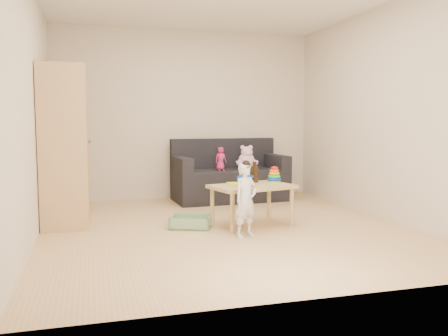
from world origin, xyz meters
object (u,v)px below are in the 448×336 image
object	(u,v)px
play_table	(252,206)
wardrobe	(65,146)
toddler	(246,201)
sofa	(230,185)

from	to	relation	value
play_table	wardrobe	bearing A→B (deg)	159.90
play_table	toddler	xyz separation A→B (m)	(-0.23, -0.47, 0.14)
wardrobe	play_table	distance (m)	2.28
sofa	wardrobe	bearing A→B (deg)	-158.66
wardrobe	play_table	xyz separation A→B (m)	(2.05, -0.75, -0.67)
wardrobe	sofa	bearing A→B (deg)	24.10
sofa	toddler	distance (m)	2.31
play_table	toddler	bearing A→B (deg)	-116.05
play_table	toddler	distance (m)	0.54
sofa	toddler	size ratio (longest dim) A/B	2.21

